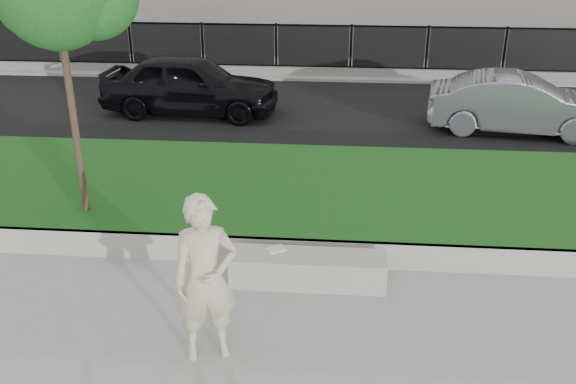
# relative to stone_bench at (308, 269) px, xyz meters

# --- Properties ---
(ground) EXTENTS (90.00, 90.00, 0.00)m
(ground) POSITION_rel_stone_bench_xyz_m (-1.01, -0.56, -0.21)
(ground) COLOR gray
(ground) RESTS_ON ground
(grass_bank) EXTENTS (34.00, 4.00, 0.40)m
(grass_bank) POSITION_rel_stone_bench_xyz_m (-1.01, 2.44, -0.01)
(grass_bank) COLOR #0D370E
(grass_bank) RESTS_ON ground
(grass_kerb) EXTENTS (34.00, 0.08, 0.40)m
(grass_kerb) POSITION_rel_stone_bench_xyz_m (-1.01, 0.48, -0.01)
(grass_kerb) COLOR #A6A39B
(grass_kerb) RESTS_ON ground
(street) EXTENTS (34.00, 7.00, 0.04)m
(street) POSITION_rel_stone_bench_xyz_m (-1.01, 7.94, -0.19)
(street) COLOR black
(street) RESTS_ON ground
(far_pavement) EXTENTS (34.00, 3.00, 0.12)m
(far_pavement) POSITION_rel_stone_bench_xyz_m (-1.01, 12.44, -0.15)
(far_pavement) COLOR gray
(far_pavement) RESTS_ON ground
(iron_fence) EXTENTS (32.00, 0.30, 1.50)m
(iron_fence) POSITION_rel_stone_bench_xyz_m (-1.01, 11.44, 0.33)
(iron_fence) COLOR slate
(iron_fence) RESTS_ON far_pavement
(stone_bench) EXTENTS (2.09, 0.52, 0.43)m
(stone_bench) POSITION_rel_stone_bench_xyz_m (0.00, 0.00, 0.00)
(stone_bench) COLOR #A6A39B
(stone_bench) RESTS_ON ground
(man) EXTENTS (0.83, 0.67, 1.96)m
(man) POSITION_rel_stone_bench_xyz_m (-1.03, -1.59, 0.77)
(man) COLOR beige
(man) RESTS_ON ground
(book) EXTENTS (0.30, 0.27, 0.03)m
(book) POSITION_rel_stone_bench_xyz_m (-0.44, 0.11, 0.23)
(book) COLOR beige
(book) RESTS_ON stone_bench
(car_dark) EXTENTS (4.37, 1.99, 1.45)m
(car_dark) POSITION_rel_stone_bench_xyz_m (-3.29, 7.49, 0.55)
(car_dark) COLOR black
(car_dark) RESTS_ON street
(car_silver) EXTENTS (4.08, 1.90, 1.30)m
(car_silver) POSITION_rel_stone_bench_xyz_m (4.31, 6.73, 0.47)
(car_silver) COLOR gray
(car_silver) RESTS_ON street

